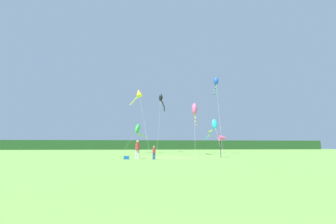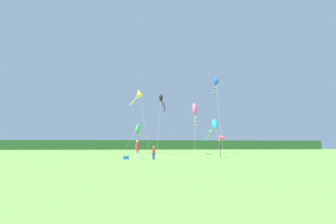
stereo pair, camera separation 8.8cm
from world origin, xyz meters
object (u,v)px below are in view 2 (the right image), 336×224
Objects in this scene: person_child at (154,152)px; kite_cyan at (213,126)px; person_adult at (137,149)px; kite_rainbow at (195,111)px; kite_yellow at (138,94)px; banner_flag_pole at (223,138)px; kite_black at (162,100)px; kite_blue at (216,82)px; cooler_box at (126,158)px; kite_green at (138,129)px.

person_child is 19.11m from kite_cyan.
kite_rainbow reaches higher than person_adult.
kite_rainbow is (8.03, -6.61, -3.73)m from kite_yellow.
kite_cyan is at bearing 77.13° from banner_flag_pole.
kite_blue is (7.87, -8.56, 1.17)m from kite_black.
kite_black is at bearing 48.01° from kite_yellow.
kite_cyan is at bearing -29.89° from kite_black.
kite_blue reaches higher than cooler_box.
banner_flag_pole is 0.26× the size of kite_cyan.
banner_flag_pole is at bearing -102.87° from kite_cyan.
kite_black reaches higher than cooler_box.
person_adult is 0.22× the size of kite_rainbow.
kite_yellow is 1.10× the size of kite_cyan.
kite_cyan reaches higher than person_child.
person_adult is 21.72m from kite_black.
kite_rainbow is (8.01, -8.46, 2.03)m from kite_green.
kite_green is at bearing 133.45° from kite_rainbow.
kite_rainbow is at bearing -71.41° from kite_black.
banner_flag_pole is at bearing -75.61° from kite_rainbow.
person_adult is 3.68× the size of cooler_box.
banner_flag_pole is at bearing 10.26° from person_adult.
kite_cyan is 7.53m from kite_blue.
banner_flag_pole reaches higher than cooler_box.
kite_green is 7.74m from kite_black.
kite_cyan reaches higher than banner_flag_pole.
person_adult is at bearing -169.74° from banner_flag_pole.
kite_green is at bearing 91.39° from person_adult.
kite_cyan is at bearing 48.17° from cooler_box.
person_child is at bearing -12.58° from cooler_box.
kite_green is 15.09m from kite_blue.
kite_rainbow reaches higher than kite_cyan.
cooler_box is at bearing -135.98° from kite_rainbow.
kite_blue is at bearing 49.14° from person_child.
kite_green is (0.63, 16.81, 3.87)m from cooler_box.
person_adult is 0.17× the size of kite_yellow.
kite_blue is (10.11, 11.68, 10.33)m from person_child.
person_adult is 19.38m from kite_cyan.
kite_blue reaches higher than kite_rainbow.
person_child is at bearing -124.05° from kite_rainbow.
person_adult is at bearing -88.37° from kite_yellow.
kite_yellow is 0.98× the size of kite_black.
kite_cyan reaches higher than person_adult.
person_child is at bearing -130.86° from kite_blue.
kite_blue is (2.41, 9.23, 8.94)m from banner_flag_pole.
cooler_box is 0.06× the size of kite_rainbow.
person_child is at bearing -96.29° from kite_black.
person_adult is at bearing -133.01° from kite_rainbow.
cooler_box is 0.06× the size of kite_green.
cooler_box is (-1.03, -0.19, -0.86)m from person_adult.
kite_yellow reaches higher than cooler_box.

